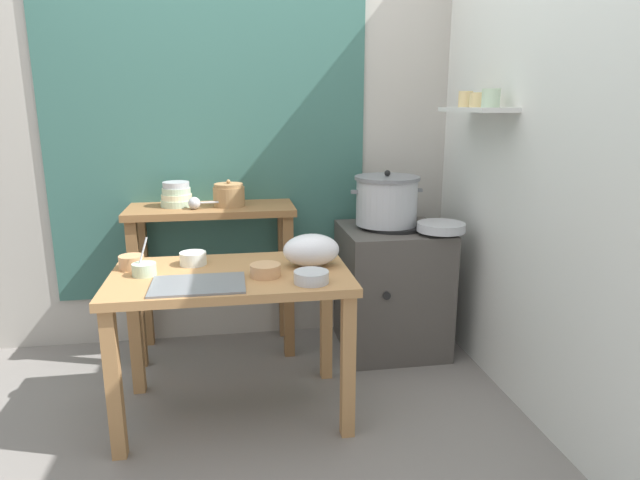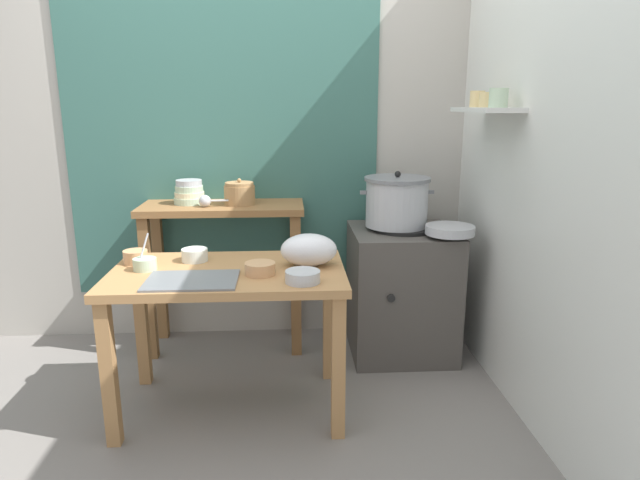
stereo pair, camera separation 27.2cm
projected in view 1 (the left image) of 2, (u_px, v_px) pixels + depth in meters
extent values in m
plane|color=gray|center=(247.00, 421.00, 2.63)|extent=(9.00, 9.00, 0.00)
cube|color=#B2ADA3|center=(250.00, 134.00, 3.38)|extent=(4.40, 0.10, 2.60)
cube|color=#38665B|center=(208.00, 126.00, 3.27)|extent=(1.90, 0.02, 2.10)
cube|color=silver|center=(520.00, 141.00, 2.72)|extent=(0.10, 3.20, 2.60)
cube|color=silver|center=(476.00, 110.00, 2.86)|extent=(0.20, 0.56, 0.02)
cylinder|color=#B7D1AD|center=(491.00, 98.00, 2.69)|extent=(0.09, 0.09, 0.09)
cylinder|color=#E5C684|center=(477.00, 100.00, 2.84)|extent=(0.08, 0.08, 0.08)
cylinder|color=#E5C684|center=(465.00, 99.00, 2.98)|extent=(0.08, 0.08, 0.08)
cube|color=#B27F4C|center=(231.00, 276.00, 2.54)|extent=(1.10, 0.66, 0.04)
cube|color=#B27F4C|center=(114.00, 385.00, 2.28)|extent=(0.06, 0.06, 0.68)
cube|color=#B27F4C|center=(348.00, 367.00, 2.44)|extent=(0.06, 0.06, 0.68)
cube|color=#B27F4C|center=(135.00, 331.00, 2.82)|extent=(0.06, 0.06, 0.68)
cube|color=#B27F4C|center=(326.00, 319.00, 2.97)|extent=(0.06, 0.06, 0.68)
cube|color=olive|center=(211.00, 210.00, 3.18)|extent=(0.96, 0.40, 0.04)
cube|color=olive|center=(137.00, 295.00, 3.08)|extent=(0.06, 0.06, 0.86)
cube|color=olive|center=(289.00, 287.00, 3.22)|extent=(0.06, 0.06, 0.86)
cube|color=olive|center=(145.00, 279.00, 3.37)|extent=(0.06, 0.06, 0.86)
cube|color=olive|center=(283.00, 272.00, 3.50)|extent=(0.06, 0.06, 0.86)
cube|color=#4C4742|center=(391.00, 289.00, 3.35)|extent=(0.60, 0.60, 0.76)
cylinder|color=black|center=(393.00, 227.00, 3.25)|extent=(0.36, 0.36, 0.02)
cylinder|color=black|center=(387.00, 296.00, 3.02)|extent=(0.04, 0.02, 0.04)
cylinder|color=#B7BABF|center=(387.00, 202.00, 3.23)|extent=(0.36, 0.36, 0.27)
cylinder|color=slate|center=(387.00, 178.00, 3.20)|extent=(0.38, 0.38, 0.02)
sphere|color=black|center=(387.00, 173.00, 3.19)|extent=(0.04, 0.04, 0.04)
cube|color=slate|center=(354.00, 192.00, 3.18)|extent=(0.04, 0.02, 0.02)
cube|color=slate|center=(419.00, 190.00, 3.25)|extent=(0.04, 0.02, 0.02)
cylinder|color=#A37A4C|center=(229.00, 196.00, 3.18)|extent=(0.18, 0.18, 0.11)
cylinder|color=#A37A4C|center=(229.00, 185.00, 3.17)|extent=(0.17, 0.17, 0.02)
sphere|color=#A37A4C|center=(228.00, 182.00, 3.16)|extent=(0.02, 0.02, 0.02)
cylinder|color=#B7D1AD|center=(177.00, 203.00, 3.18)|extent=(0.19, 0.19, 0.04)
cylinder|color=beige|center=(177.00, 197.00, 3.17)|extent=(0.17, 0.17, 0.03)
cylinder|color=#B7D1AD|center=(176.00, 191.00, 3.16)|extent=(0.16, 0.16, 0.04)
cylinder|color=#B7BABF|center=(176.00, 185.00, 3.16)|extent=(0.15, 0.15, 0.03)
sphere|color=#B7BABF|center=(194.00, 203.00, 3.09)|extent=(0.07, 0.07, 0.07)
cylinder|color=#B7BABF|center=(220.00, 202.00, 3.12)|extent=(0.21, 0.03, 0.01)
cube|color=slate|center=(198.00, 284.00, 2.35)|extent=(0.40, 0.28, 0.01)
ellipsoid|color=white|center=(311.00, 250.00, 2.62)|extent=(0.27, 0.19, 0.16)
cylinder|color=#B7BABF|center=(441.00, 227.00, 3.08)|extent=(0.27, 0.27, 0.05)
cylinder|color=#B7BABF|center=(311.00, 277.00, 2.38)|extent=(0.15, 0.15, 0.05)
cylinder|color=#337238|center=(311.00, 273.00, 2.38)|extent=(0.13, 0.13, 0.01)
cylinder|color=tan|center=(265.00, 270.00, 2.47)|extent=(0.14, 0.14, 0.06)
cylinder|color=#BFB28C|center=(265.00, 266.00, 2.47)|extent=(0.12, 0.12, 0.01)
cylinder|color=#B7D1AD|center=(144.00, 269.00, 2.48)|extent=(0.11, 0.11, 0.06)
cylinder|color=#337238|center=(144.00, 265.00, 2.48)|extent=(0.09, 0.09, 0.01)
cylinder|color=#B7BABF|center=(142.00, 256.00, 2.48)|extent=(0.06, 0.06, 0.17)
cylinder|color=silver|center=(193.00, 258.00, 2.65)|extent=(0.13, 0.13, 0.06)
cylinder|color=#337238|center=(193.00, 253.00, 2.64)|extent=(0.11, 0.11, 0.01)
cylinder|color=tan|center=(131.00, 262.00, 2.59)|extent=(0.12, 0.12, 0.06)
cylinder|color=beige|center=(131.00, 257.00, 2.58)|extent=(0.10, 0.10, 0.01)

